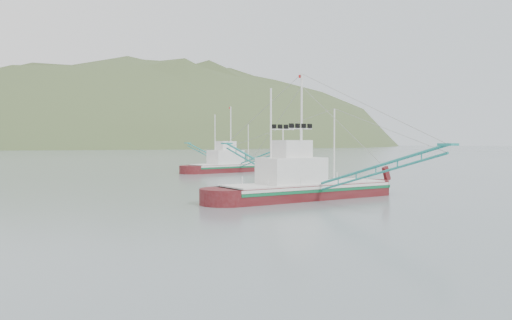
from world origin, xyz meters
TOP-DOWN VIEW (x-y plane):
  - ground at (0.00, 0.00)m, footprint 1200.00×1200.00m
  - main_boat at (2.03, 2.10)m, footprint 15.81×27.73m
  - bg_boat_right at (20.49, 36.43)m, footprint 15.38×27.82m
  - headland_right at (240.00, 430.00)m, footprint 684.00×432.00m

SIDE VIEW (x-z plane):
  - ground at x=0.00m, z-range 0.00..0.00m
  - headland_right at x=240.00m, z-range -153.00..153.00m
  - bg_boat_right at x=20.49m, z-range -4.08..7.17m
  - main_boat at x=2.03m, z-range -3.82..7.47m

